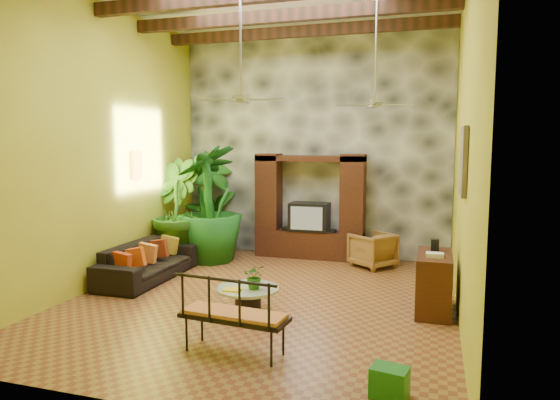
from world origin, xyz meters
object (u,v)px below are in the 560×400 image
(side_console, at_px, (434,283))
(green_bin, at_px, (389,382))
(sofa, at_px, (148,261))
(ceiling_fan_back, at_px, (375,91))
(iron_bench, at_px, (232,311))
(entertainment_center, at_px, (310,214))
(wicker_armchair, at_px, (373,250))
(coffee_table, at_px, (248,297))
(tall_plant_a, at_px, (212,200))
(tall_plant_c, at_px, (209,204))
(ceiling_fan_front, at_px, (241,85))
(tall_plant_b, at_px, (174,211))

(side_console, relative_size, green_bin, 3.10)
(sofa, bearing_deg, ceiling_fan_back, -80.67)
(iron_bench, xyz_separation_m, side_console, (2.29, 2.35, -0.11))
(entertainment_center, distance_m, wicker_armchair, 1.63)
(ceiling_fan_back, height_order, side_console, ceiling_fan_back)
(coffee_table, relative_size, iron_bench, 0.68)
(tall_plant_a, bearing_deg, sofa, -92.21)
(tall_plant_c, distance_m, green_bin, 6.48)
(ceiling_fan_front, bearing_deg, side_console, 11.71)
(ceiling_fan_back, height_order, sofa, ceiling_fan_back)
(wicker_armchair, bearing_deg, coffee_table, 15.30)
(sofa, height_order, tall_plant_a, tall_plant_a)
(ceiling_fan_back, xyz_separation_m, tall_plant_c, (-3.57, 0.98, -2.15))
(ceiling_fan_back, distance_m, wicker_armchair, 3.39)
(entertainment_center, relative_size, ceiling_fan_back, 1.29)
(side_console, height_order, green_bin, side_console)
(tall_plant_c, bearing_deg, ceiling_fan_back, -15.36)
(entertainment_center, distance_m, green_bin, 6.23)
(ceiling_fan_front, bearing_deg, green_bin, -42.19)
(green_bin, bearing_deg, wicker_armchair, 98.56)
(ceiling_fan_front, xyz_separation_m, ceiling_fan_back, (1.80, 1.60, 0.00))
(iron_bench, bearing_deg, ceiling_fan_front, 113.15)
(tall_plant_b, xyz_separation_m, iron_bench, (2.98, -3.99, -0.56))
(entertainment_center, bearing_deg, coffee_table, -89.82)
(sofa, distance_m, wicker_armchair, 4.47)
(ceiling_fan_back, distance_m, sofa, 5.13)
(ceiling_fan_back, bearing_deg, entertainment_center, 129.57)
(ceiling_fan_back, xyz_separation_m, tall_plant_a, (-3.96, 1.93, -2.20))
(ceiling_fan_back, distance_m, tall_plant_a, 4.92)
(tall_plant_c, height_order, green_bin, tall_plant_c)
(entertainment_center, height_order, side_console, entertainment_center)
(tall_plant_a, xyz_separation_m, green_bin, (4.60, -5.75, -1.05))
(ceiling_fan_front, relative_size, coffee_table, 1.99)
(tall_plant_b, height_order, coffee_table, tall_plant_b)
(tall_plant_a, bearing_deg, side_console, -30.40)
(tall_plant_b, bearing_deg, coffee_table, -44.05)
(tall_plant_a, xyz_separation_m, coffee_table, (2.37, -3.85, -0.95))
(wicker_armchair, height_order, tall_plant_b, tall_plant_b)
(wicker_armchair, xyz_separation_m, tall_plant_c, (-3.42, -0.50, 0.89))
(tall_plant_a, xyz_separation_m, tall_plant_b, (-0.27, -1.30, -0.10))
(wicker_armchair, relative_size, tall_plant_a, 0.32)
(tall_plant_a, xyz_separation_m, tall_plant_c, (0.39, -0.95, 0.04))
(tall_plant_b, bearing_deg, ceiling_fan_front, -42.60)
(tall_plant_a, bearing_deg, green_bin, -51.30)
(ceiling_fan_back, bearing_deg, wicker_armchair, 95.84)
(wicker_armchair, bearing_deg, side_console, 63.90)
(ceiling_fan_back, bearing_deg, sofa, -170.26)
(tall_plant_b, xyz_separation_m, coffee_table, (2.64, -2.55, -0.85))
(tall_plant_c, relative_size, side_console, 2.25)
(ceiling_fan_back, bearing_deg, tall_plant_c, 164.64)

